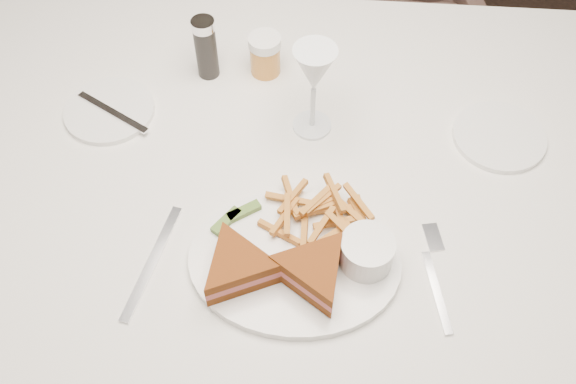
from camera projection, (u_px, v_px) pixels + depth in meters
The scene contains 3 objects.
table at pixel (290, 290), 1.36m from camera, with size 1.48×0.98×0.75m, color silver.
chair_far at pixel (330, 36), 1.88m from camera, with size 0.67×0.63×0.69m, color #45312A.
table_setting at pixel (297, 197), 0.99m from camera, with size 0.85×0.63×0.18m.
Camera 1 is at (0.02, -0.55, 1.60)m, focal length 40.00 mm.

